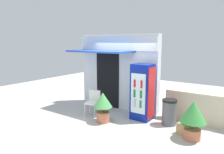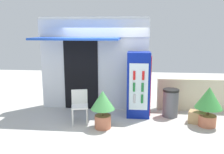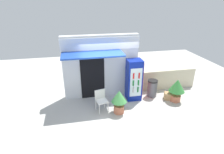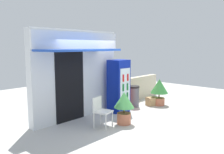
# 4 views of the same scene
# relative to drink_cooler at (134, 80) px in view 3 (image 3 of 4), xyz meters

# --- Properties ---
(ground) EXTENTS (16.00, 16.00, 0.00)m
(ground) POSITION_rel_drink_cooler_xyz_m (-1.00, -0.83, -0.92)
(ground) COLOR beige
(storefront_building) EXTENTS (3.30, 1.31, 2.81)m
(storefront_building) POSITION_rel_drink_cooler_xyz_m (-1.39, 0.59, 0.57)
(storefront_building) COLOR silver
(storefront_building) RESTS_ON ground
(drink_cooler) EXTENTS (0.65, 0.62, 1.84)m
(drink_cooler) POSITION_rel_drink_cooler_xyz_m (0.00, 0.00, 0.00)
(drink_cooler) COLOR navy
(drink_cooler) RESTS_ON ground
(plastic_chair) EXTENTS (0.51, 0.53, 0.87)m
(plastic_chair) POSITION_rel_drink_cooler_xyz_m (-1.56, -0.64, -0.40)
(plastic_chair) COLOR silver
(plastic_chair) RESTS_ON ground
(potted_plant_near_shop) EXTENTS (0.60, 0.60, 0.97)m
(potted_plant_near_shop) POSITION_rel_drink_cooler_xyz_m (-0.90, -0.96, -0.33)
(potted_plant_near_shop) COLOR #BC6B4C
(potted_plant_near_shop) RESTS_ON ground
(potted_plant_curbside) EXTENTS (0.68, 0.68, 1.03)m
(potted_plant_curbside) POSITION_rel_drink_cooler_xyz_m (1.76, -0.58, -0.27)
(potted_plant_curbside) COLOR #BC6B4C
(potted_plant_curbside) RESTS_ON ground
(trash_bin) EXTENTS (0.45, 0.45, 0.80)m
(trash_bin) POSITION_rel_drink_cooler_xyz_m (0.91, 0.04, -0.52)
(trash_bin) COLOR #595960
(trash_bin) RESTS_ON ground
(stone_boundary_wall) EXTENTS (2.78, 0.24, 0.98)m
(stone_boundary_wall) POSITION_rel_drink_cooler_xyz_m (1.98, 0.66, -0.43)
(stone_boundary_wall) COLOR beige
(stone_boundary_wall) RESTS_ON ground
(cardboard_box) EXTENTS (0.50, 0.45, 0.32)m
(cardboard_box) POSITION_rel_drink_cooler_xyz_m (1.55, -0.40, -0.76)
(cardboard_box) COLOR tan
(cardboard_box) RESTS_ON ground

